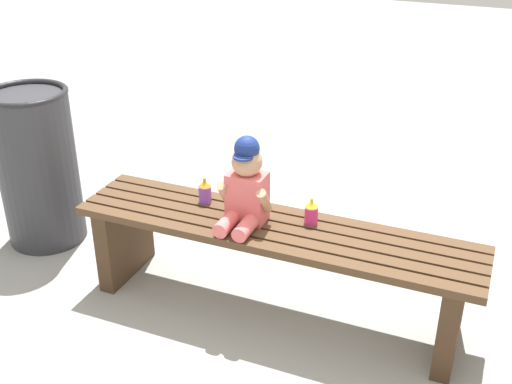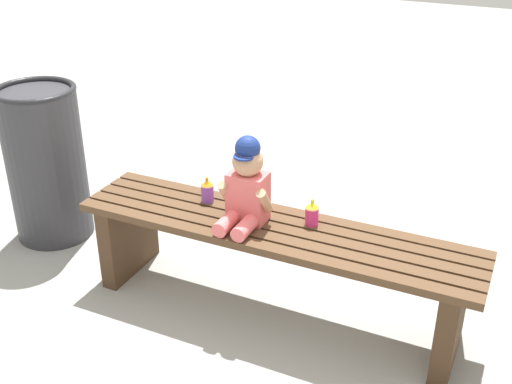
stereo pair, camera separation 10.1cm
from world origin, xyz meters
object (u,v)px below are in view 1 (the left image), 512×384
object	(u,v)px
sippy_cup_left	(205,191)
trash_bin	(38,167)
park_bench	(274,253)
sippy_cup_right	(311,212)
child_figure	(245,186)

from	to	relation	value
sippy_cup_left	trash_bin	bearing A→B (deg)	177.50
park_bench	sippy_cup_right	xyz separation A→B (m)	(0.14, 0.09, 0.20)
trash_bin	sippy_cup_left	bearing A→B (deg)	-2.50
park_bench	sippy_cup_left	xyz separation A→B (m)	(-0.38, 0.09, 0.20)
child_figure	trash_bin	size ratio (longest dim) A/B	0.47
sippy_cup_right	sippy_cup_left	bearing A→B (deg)	180.00
child_figure	trash_bin	world-z (taller)	trash_bin
sippy_cup_left	trash_bin	distance (m)	1.03
sippy_cup_left	sippy_cup_right	size ratio (longest dim) A/B	1.00
park_bench	child_figure	world-z (taller)	child_figure
sippy_cup_right	park_bench	bearing A→B (deg)	-148.41
child_figure	sippy_cup_right	size ratio (longest dim) A/B	3.26
sippy_cup_left	sippy_cup_right	world-z (taller)	same
park_bench	child_figure	bearing A→B (deg)	-175.40
sippy_cup_left	trash_bin	size ratio (longest dim) A/B	0.14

